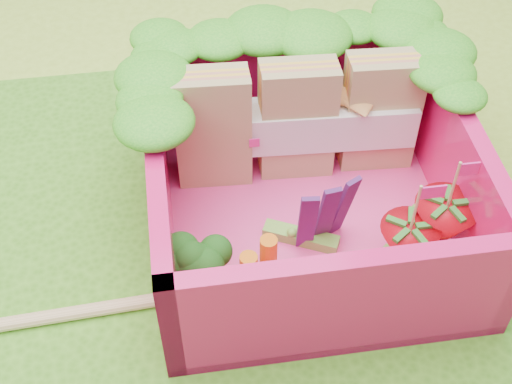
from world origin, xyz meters
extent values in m
plane|color=#9EC638|center=(0.00, 0.00, 0.00)|extent=(14.00, 14.00, 0.00)
cube|color=#4A9521|center=(0.00, 0.00, 0.01)|extent=(2.60, 2.60, 0.03)
cube|color=#FC4096|center=(0.45, 0.07, 0.06)|extent=(1.30, 1.30, 0.05)
cube|color=#EA1364|center=(0.45, 0.68, 0.31)|extent=(1.30, 0.07, 0.55)
cube|color=#EA1364|center=(0.45, -0.55, 0.31)|extent=(1.30, 0.07, 0.55)
cube|color=#EA1364|center=(-0.16, 0.07, 0.31)|extent=(0.07, 1.30, 0.55)
cube|color=#EA1364|center=(1.07, 0.07, 0.31)|extent=(0.07, 1.30, 0.55)
ellipsoid|color=#1F971B|center=(-0.05, 0.65, 0.64)|extent=(0.30, 0.30, 0.11)
ellipsoid|color=#1F971B|center=(0.15, 0.65, 0.64)|extent=(0.30, 0.30, 0.11)
ellipsoid|color=#1F971B|center=(0.35, 0.65, 0.64)|extent=(0.30, 0.30, 0.11)
ellipsoid|color=#1F971B|center=(0.55, 0.65, 0.64)|extent=(0.30, 0.30, 0.11)
ellipsoid|color=#1F971B|center=(0.75, 0.65, 0.64)|extent=(0.30, 0.30, 0.11)
ellipsoid|color=#1F971B|center=(0.95, 0.65, 0.64)|extent=(0.30, 0.30, 0.11)
ellipsoid|color=#1F971B|center=(-0.13, 0.17, 0.64)|extent=(0.27, 0.27, 0.10)
ellipsoid|color=#1F971B|center=(-0.13, 0.31, 0.64)|extent=(0.27, 0.27, 0.10)
ellipsoid|color=#1F971B|center=(-0.13, 0.45, 0.64)|extent=(0.27, 0.27, 0.10)
ellipsoid|color=#1F971B|center=(-0.13, 0.59, 0.64)|extent=(0.27, 0.27, 0.10)
ellipsoid|color=#1F971B|center=(-0.13, 0.73, 0.64)|extent=(0.27, 0.27, 0.10)
ellipsoid|color=#1F971B|center=(1.03, 0.17, 0.64)|extent=(0.27, 0.27, 0.10)
ellipsoid|color=#1F971B|center=(1.03, 0.31, 0.64)|extent=(0.27, 0.27, 0.10)
ellipsoid|color=#1F971B|center=(1.03, 0.45, 0.64)|extent=(0.27, 0.27, 0.10)
ellipsoid|color=#1F971B|center=(1.03, 0.59, 0.64)|extent=(0.27, 0.27, 0.10)
ellipsoid|color=#1F971B|center=(1.03, 0.73, 0.64)|extent=(0.27, 0.27, 0.10)
cube|color=#A28B55|center=(0.08, 0.38, 0.37)|extent=(0.33, 0.17, 0.58)
cube|color=#A28B55|center=(0.45, 0.38, 0.37)|extent=(0.33, 0.17, 0.58)
cube|color=#A28B55|center=(0.82, 0.38, 0.37)|extent=(0.33, 0.17, 0.58)
cube|color=white|center=(0.45, 0.38, 0.34)|extent=(1.05, 0.23, 0.20)
cylinder|color=#5B9146|center=(-0.04, -0.26, 0.15)|extent=(0.12, 0.12, 0.14)
ellipsoid|color=#165316|center=(-0.04, -0.26, 0.28)|extent=(0.34, 0.34, 0.12)
cylinder|color=orange|center=(0.15, -0.30, 0.21)|extent=(0.07, 0.07, 0.25)
cylinder|color=orange|center=(0.23, -0.22, 0.20)|extent=(0.07, 0.07, 0.24)
cube|color=#481751|center=(0.41, -0.12, 0.27)|extent=(0.07, 0.03, 0.38)
cube|color=#481751|center=(0.49, -0.09, 0.27)|extent=(0.07, 0.03, 0.38)
cube|color=#481751|center=(0.57, -0.05, 0.27)|extent=(0.07, 0.05, 0.38)
cone|color=red|center=(0.78, -0.24, 0.20)|extent=(0.24, 0.24, 0.24)
cylinder|color=#D1B675|center=(0.78, -0.24, 0.44)|extent=(0.01, 0.01, 0.24)
cube|color=#F72997|center=(0.83, -0.24, 0.52)|extent=(0.10, 0.01, 0.06)
cone|color=red|center=(0.95, -0.17, 0.21)|extent=(0.26, 0.26, 0.26)
cylinder|color=#D1B675|center=(0.95, -0.17, 0.46)|extent=(0.01, 0.01, 0.24)
cube|color=#F72997|center=(1.00, -0.17, 0.54)|extent=(0.10, 0.01, 0.06)
cube|color=#63AE36|center=(0.95, 0.00, 0.11)|extent=(0.32, 0.18, 0.05)
cube|color=#63AE36|center=(0.95, -0.25, 0.11)|extent=(0.31, 0.23, 0.05)
cube|color=#63AE36|center=(0.65, -0.30, 0.11)|extent=(0.27, 0.28, 0.05)
cube|color=#63AE36|center=(0.40, -0.05, 0.11)|extent=(0.32, 0.20, 0.05)
camera|label=1|loc=(-0.06, -1.89, 2.43)|focal=50.00mm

